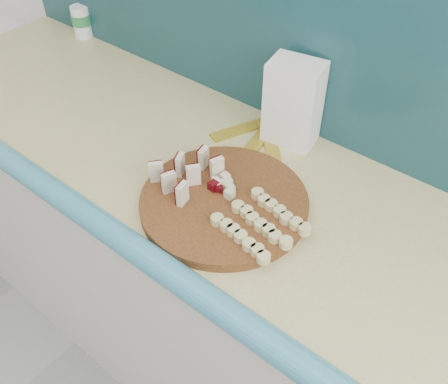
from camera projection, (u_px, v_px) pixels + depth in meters
kitchen_counter at (228, 289)px, 1.51m from camera, size 2.20×0.63×0.91m
backsplash at (305, 37)px, 1.19m from camera, size 2.20×0.02×0.50m
cutting_board at (224, 202)px, 1.12m from camera, size 0.43×0.43×0.02m
apple_wedges at (186, 173)px, 1.13m from camera, size 0.12×0.16×0.05m
apple_chunks at (217, 190)px, 1.12m from camera, size 0.06×0.07×0.02m
banana_slices at (261, 224)px, 1.04m from camera, size 0.18×0.16×0.02m
flour_bag at (293, 103)px, 1.23m from camera, size 0.14×0.12×0.22m
canister at (82, 21)px, 1.70m from camera, size 0.07×0.07×0.11m
banana_peel at (258, 137)px, 1.31m from camera, size 0.23×0.19×0.01m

